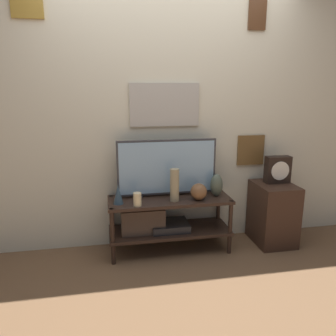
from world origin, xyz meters
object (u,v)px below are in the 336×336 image
(television, at_px, (167,167))
(vase_tall_ceramic, at_px, (175,185))
(mantel_clock, at_px, (278,170))
(vase_round_glass, at_px, (199,192))
(candle_jar, at_px, (137,199))
(vase_urn_stoneware, at_px, (216,185))
(vase_slim_bronze, at_px, (118,194))

(television, relative_size, vase_tall_ceramic, 3.12)
(mantel_clock, bearing_deg, vase_round_glass, -172.70)
(television, bearing_deg, vase_round_glass, -32.62)
(television, bearing_deg, mantel_clock, -3.28)
(vase_tall_ceramic, bearing_deg, vase_round_glass, -2.38)
(vase_round_glass, relative_size, mantel_clock, 0.58)
(candle_jar, distance_m, mantel_clock, 1.45)
(vase_round_glass, xyz_separation_m, candle_jar, (-0.58, -0.06, -0.02))
(television, xyz_separation_m, vase_urn_stoneware, (0.47, -0.10, -0.17))
(television, xyz_separation_m, mantel_clock, (1.12, -0.06, -0.06))
(mantel_clock, bearing_deg, vase_urn_stoneware, -176.68)
(television, distance_m, vase_tall_ceramic, 0.21)
(vase_urn_stoneware, height_order, mantel_clock, mantel_clock)
(vase_round_glass, distance_m, vase_slim_bronze, 0.75)
(television, height_order, vase_round_glass, television)
(television, xyz_separation_m, candle_jar, (-0.31, -0.23, -0.22))
(vase_urn_stoneware, distance_m, vase_round_glass, 0.21)
(television, height_order, vase_urn_stoneware, television)
(vase_urn_stoneware, bearing_deg, vase_round_glass, -160.24)
(candle_jar, bearing_deg, vase_tall_ceramic, 11.36)
(vase_round_glass, height_order, mantel_clock, mantel_clock)
(television, bearing_deg, vase_slim_bronze, -162.89)
(television, xyz_separation_m, vase_slim_bronze, (-0.48, -0.15, -0.20))
(vase_urn_stoneware, height_order, vase_slim_bronze, vase_urn_stoneware)
(television, distance_m, mantel_clock, 1.12)
(vase_round_glass, bearing_deg, vase_tall_ceramic, 177.62)
(vase_urn_stoneware, distance_m, vase_tall_ceramic, 0.43)
(television, height_order, vase_tall_ceramic, television)
(television, bearing_deg, vase_urn_stoneware, -12.30)
(vase_round_glass, relative_size, vase_tall_ceramic, 0.51)
(vase_urn_stoneware, xyz_separation_m, mantel_clock, (0.65, 0.04, 0.12))
(vase_tall_ceramic, bearing_deg, television, 103.97)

